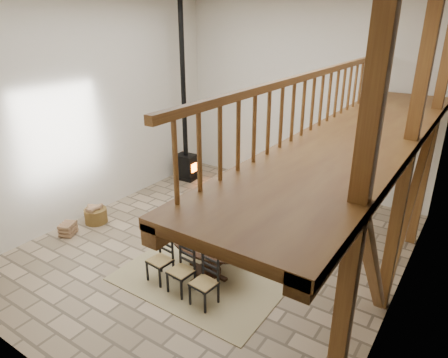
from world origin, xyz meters
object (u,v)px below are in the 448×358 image
Objects in this scene: dining_table at (205,258)px; log_basket at (96,215)px; wood_stove at (185,142)px; log_stack at (68,229)px.

dining_table is 3.63× the size of log_basket.
wood_stove is 10.76× the size of log_stack.
wood_stove reaches higher than dining_table.
dining_table is at bearing -51.40° from wood_stove.
log_basket is 1.12× the size of log_stack.
dining_table is 4.07× the size of log_stack.
log_basket is (-3.40, 0.28, -0.19)m from dining_table.
log_stack is at bearing -93.83° from log_basket.
wood_stove is 9.58× the size of log_basket.
dining_table reaches higher than log_basket.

